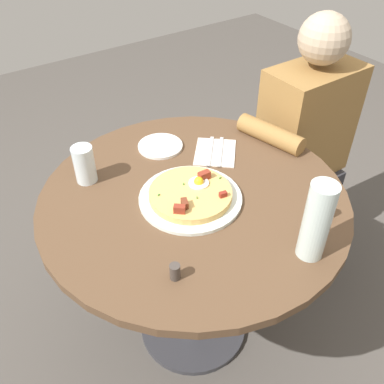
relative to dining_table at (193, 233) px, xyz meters
The scene contains 13 objects.
ground_plane 0.56m from the dining_table, ahead, with size 6.00×6.00×0.00m, color #4C4742.
dining_table is the anchor object (origin of this frame).
person_seated 0.69m from the dining_table, 12.32° to the left, with size 0.53×0.33×1.14m.
pizza_plate 0.18m from the dining_table, 146.43° to the right, with size 0.32×0.32×0.01m, color silver.
breakfast_pizza 0.20m from the dining_table, 143.98° to the right, with size 0.26×0.26×0.05m.
bread_plate 0.34m from the dining_table, 79.45° to the left, with size 0.16×0.16×0.01m, color white.
napkin 0.30m from the dining_table, 36.47° to the left, with size 0.17×0.14×0.00m, color white.
fork 0.31m from the dining_table, 32.39° to the left, with size 0.18×0.01×0.01m, color silver.
knife 0.30m from the dining_table, 40.68° to the left, with size 0.18×0.01×0.01m, color silver.
water_glass 0.43m from the dining_table, 133.19° to the left, with size 0.07×0.07×0.13m, color silver.
water_bottle 0.49m from the dining_table, 73.07° to the right, with size 0.07×0.07×0.23m, color silver.
salt_shaker 0.45m from the dining_table, 50.23° to the right, with size 0.03×0.03×0.05m, color white.
pepper_shaker 0.39m from the dining_table, 133.14° to the right, with size 0.03×0.03×0.05m, color #3F3833.
Camera 1 is at (-0.59, -0.84, 1.60)m, focal length 39.80 mm.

